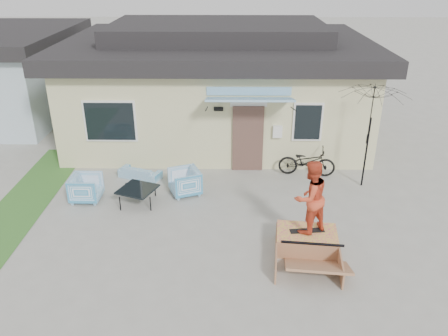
{
  "coord_description": "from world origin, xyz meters",
  "views": [
    {
      "loc": [
        0.43,
        -8.45,
        6.11
      ],
      "look_at": [
        0.3,
        1.8,
        1.3
      ],
      "focal_mm": 36.04,
      "sensor_mm": 36.0,
      "label": 1
    }
  ],
  "objects_px": {
    "armchair_right": "(185,181)",
    "coffee_table": "(138,196)",
    "skateboard": "(307,230)",
    "skater": "(310,196)",
    "loveseat": "(140,170)",
    "skate_ramp": "(306,241)",
    "bicycle": "(307,159)",
    "armchair_left": "(86,187)",
    "patio_umbrella": "(369,130)"
  },
  "relations": [
    {
      "from": "armchair_left",
      "to": "armchair_right",
      "type": "height_order",
      "value": "armchair_right"
    },
    {
      "from": "patio_umbrella",
      "to": "skate_ramp",
      "type": "distance_m",
      "value": 4.17
    },
    {
      "from": "coffee_table",
      "to": "bicycle",
      "type": "relative_size",
      "value": 0.52
    },
    {
      "from": "skateboard",
      "to": "skater",
      "type": "relative_size",
      "value": 0.46
    },
    {
      "from": "loveseat",
      "to": "skateboard",
      "type": "xyz_separation_m",
      "value": [
        4.5,
        -3.6,
        0.22
      ]
    },
    {
      "from": "armchair_right",
      "to": "skateboard",
      "type": "bearing_deg",
      "value": 27.3
    },
    {
      "from": "armchair_left",
      "to": "skate_ramp",
      "type": "xyz_separation_m",
      "value": [
        5.71,
        -2.26,
        -0.18
      ]
    },
    {
      "from": "bicycle",
      "to": "coffee_table",
      "type": "bearing_deg",
      "value": 118.01
    },
    {
      "from": "armchair_left",
      "to": "loveseat",
      "type": "bearing_deg",
      "value": -40.83
    },
    {
      "from": "patio_umbrella",
      "to": "skater",
      "type": "bearing_deg",
      "value": -123.76
    },
    {
      "from": "loveseat",
      "to": "skateboard",
      "type": "relative_size",
      "value": 1.64
    },
    {
      "from": "skater",
      "to": "skate_ramp",
      "type": "bearing_deg",
      "value": 52.11
    },
    {
      "from": "skate_ramp",
      "to": "skateboard",
      "type": "bearing_deg",
      "value": 90.0
    },
    {
      "from": "skater",
      "to": "coffee_table",
      "type": "bearing_deg",
      "value": -57.35
    },
    {
      "from": "armchair_right",
      "to": "skater",
      "type": "height_order",
      "value": "skater"
    },
    {
      "from": "skateboard",
      "to": "patio_umbrella",
      "type": "bearing_deg",
      "value": 50.02
    },
    {
      "from": "loveseat",
      "to": "skate_ramp",
      "type": "relative_size",
      "value": 0.72
    },
    {
      "from": "coffee_table",
      "to": "skate_ramp",
      "type": "xyz_separation_m",
      "value": [
        4.27,
        -2.1,
        0.0
      ]
    },
    {
      "from": "armchair_left",
      "to": "patio_umbrella",
      "type": "bearing_deg",
      "value": -82.43
    },
    {
      "from": "armchair_right",
      "to": "skateboard",
      "type": "xyz_separation_m",
      "value": [
        3.04,
        -2.61,
        0.07
      ]
    },
    {
      "from": "armchair_left",
      "to": "skater",
      "type": "relative_size",
      "value": 0.47
    },
    {
      "from": "skate_ramp",
      "to": "coffee_table",
      "type": "bearing_deg",
      "value": 160.02
    },
    {
      "from": "loveseat",
      "to": "armchair_left",
      "type": "relative_size",
      "value": 1.59
    },
    {
      "from": "patio_umbrella",
      "to": "skate_ramp",
      "type": "height_order",
      "value": "patio_umbrella"
    },
    {
      "from": "armchair_right",
      "to": "bicycle",
      "type": "height_order",
      "value": "bicycle"
    },
    {
      "from": "skate_ramp",
      "to": "patio_umbrella",
      "type": "bearing_deg",
      "value": 62.73
    },
    {
      "from": "skateboard",
      "to": "armchair_left",
      "type": "bearing_deg",
      "value": 152.64
    },
    {
      "from": "loveseat",
      "to": "skate_ramp",
      "type": "bearing_deg",
      "value": 162.64
    },
    {
      "from": "armchair_right",
      "to": "skate_ramp",
      "type": "xyz_separation_m",
      "value": [
        3.04,
        -2.66,
        -0.18
      ]
    },
    {
      "from": "skateboard",
      "to": "coffee_table",
      "type": "bearing_deg",
      "value": 148.14
    },
    {
      "from": "skateboard",
      "to": "skater",
      "type": "xyz_separation_m",
      "value": [
        0.0,
        -0.0,
        0.89
      ]
    },
    {
      "from": "armchair_right",
      "to": "skateboard",
      "type": "height_order",
      "value": "armchair_right"
    },
    {
      "from": "armchair_right",
      "to": "patio_umbrella",
      "type": "relative_size",
      "value": 0.37
    },
    {
      "from": "armchair_left",
      "to": "bicycle",
      "type": "xyz_separation_m",
      "value": [
        6.31,
        1.66,
        0.14
      ]
    },
    {
      "from": "loveseat",
      "to": "skate_ramp",
      "type": "height_order",
      "value": "loveseat"
    },
    {
      "from": "loveseat",
      "to": "armchair_left",
      "type": "distance_m",
      "value": 1.86
    },
    {
      "from": "armchair_left",
      "to": "skate_ramp",
      "type": "relative_size",
      "value": 0.45
    },
    {
      "from": "coffee_table",
      "to": "skate_ramp",
      "type": "relative_size",
      "value": 0.5
    },
    {
      "from": "skate_ramp",
      "to": "skater",
      "type": "distance_m",
      "value": 1.14
    },
    {
      "from": "armchair_right",
      "to": "coffee_table",
      "type": "relative_size",
      "value": 0.9
    },
    {
      "from": "skater",
      "to": "armchair_right",
      "type": "bearing_deg",
      "value": -72.39
    },
    {
      "from": "coffee_table",
      "to": "skateboard",
      "type": "xyz_separation_m",
      "value": [
        4.27,
        -2.05,
        0.25
      ]
    },
    {
      "from": "bicycle",
      "to": "skateboard",
      "type": "bearing_deg",
      "value": 178.8
    },
    {
      "from": "armchair_right",
      "to": "patio_umbrella",
      "type": "bearing_deg",
      "value": 74.4
    },
    {
      "from": "patio_umbrella",
      "to": "coffee_table",
      "type": "bearing_deg",
      "value": -169.87
    },
    {
      "from": "bicycle",
      "to": "skate_ramp",
      "type": "relative_size",
      "value": 0.95
    },
    {
      "from": "patio_umbrella",
      "to": "skate_ramp",
      "type": "xyz_separation_m",
      "value": [
        -2.14,
        -3.24,
        -1.52
      ]
    },
    {
      "from": "armchair_left",
      "to": "skateboard",
      "type": "height_order",
      "value": "armchair_left"
    },
    {
      "from": "loveseat",
      "to": "armchair_right",
      "type": "distance_m",
      "value": 1.77
    },
    {
      "from": "loveseat",
      "to": "bicycle",
      "type": "distance_m",
      "value": 5.1
    }
  ]
}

